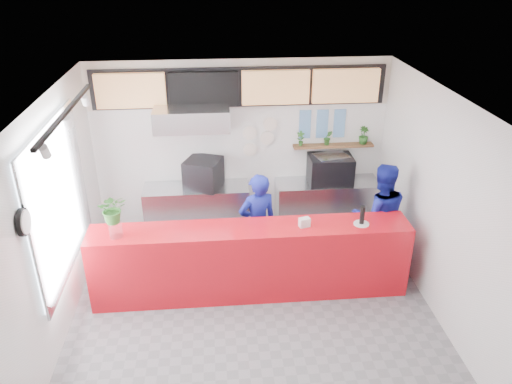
% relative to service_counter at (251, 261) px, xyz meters
% --- Properties ---
extents(floor, '(5.00, 5.00, 0.00)m').
position_rel_service_counter_xyz_m(floor, '(0.00, -0.40, -0.55)').
color(floor, slate).
rests_on(floor, ground).
extents(ceiling, '(5.00, 5.00, 0.00)m').
position_rel_service_counter_xyz_m(ceiling, '(0.00, -0.40, 2.45)').
color(ceiling, silver).
extents(wall_back, '(5.00, 0.00, 5.00)m').
position_rel_service_counter_xyz_m(wall_back, '(0.00, 2.10, 0.95)').
color(wall_back, white).
rests_on(wall_back, ground).
extents(wall_left, '(0.00, 5.00, 5.00)m').
position_rel_service_counter_xyz_m(wall_left, '(-2.50, -0.40, 0.95)').
color(wall_left, white).
rests_on(wall_left, ground).
extents(wall_right, '(0.00, 5.00, 5.00)m').
position_rel_service_counter_xyz_m(wall_right, '(2.50, -0.40, 0.95)').
color(wall_right, white).
rests_on(wall_right, ground).
extents(service_counter, '(4.50, 0.60, 1.10)m').
position_rel_service_counter_xyz_m(service_counter, '(0.00, 0.00, 0.00)').
color(service_counter, red).
rests_on(service_counter, ground).
extents(cream_band, '(5.00, 0.02, 0.80)m').
position_rel_service_counter_xyz_m(cream_band, '(0.00, 2.09, 2.05)').
color(cream_band, beige).
rests_on(cream_band, wall_back).
extents(prep_bench, '(1.80, 0.60, 0.90)m').
position_rel_service_counter_xyz_m(prep_bench, '(-0.80, 1.80, -0.10)').
color(prep_bench, '#B2B5BA').
rests_on(prep_bench, ground).
extents(panini_oven, '(0.72, 0.72, 0.50)m').
position_rel_service_counter_xyz_m(panini_oven, '(-0.66, 1.80, 0.60)').
color(panini_oven, black).
rests_on(panini_oven, prep_bench).
extents(extraction_hood, '(1.20, 0.70, 0.35)m').
position_rel_service_counter_xyz_m(extraction_hood, '(-0.80, 1.75, 1.60)').
color(extraction_hood, '#B2B5BA').
rests_on(extraction_hood, ceiling).
extents(hood_lip, '(1.20, 0.69, 0.31)m').
position_rel_service_counter_xyz_m(hood_lip, '(-0.80, 1.75, 1.40)').
color(hood_lip, '#B2B5BA').
rests_on(hood_lip, ceiling).
extents(right_bench, '(1.80, 0.60, 0.90)m').
position_rel_service_counter_xyz_m(right_bench, '(1.50, 1.80, -0.10)').
color(right_bench, '#B2B5BA').
rests_on(right_bench, ground).
extents(espresso_machine, '(0.75, 0.54, 0.48)m').
position_rel_service_counter_xyz_m(espresso_machine, '(1.53, 1.80, 0.59)').
color(espresso_machine, black).
rests_on(espresso_machine, right_bench).
extents(espresso_tray, '(0.64, 0.51, 0.05)m').
position_rel_service_counter_xyz_m(espresso_tray, '(1.53, 1.80, 0.83)').
color(espresso_tray, '#A5A7AC').
rests_on(espresso_tray, espresso_machine).
extents(herb_shelf, '(1.40, 0.18, 0.04)m').
position_rel_service_counter_xyz_m(herb_shelf, '(1.60, 2.00, 0.95)').
color(herb_shelf, brown).
rests_on(herb_shelf, wall_back).
extents(menu_board_far_left, '(1.10, 0.10, 0.55)m').
position_rel_service_counter_xyz_m(menu_board_far_left, '(-1.75, 1.98, 2.00)').
color(menu_board_far_left, tan).
rests_on(menu_board_far_left, wall_back).
extents(menu_board_mid_left, '(1.10, 0.10, 0.55)m').
position_rel_service_counter_xyz_m(menu_board_mid_left, '(-0.59, 1.98, 2.00)').
color(menu_board_mid_left, black).
rests_on(menu_board_mid_left, wall_back).
extents(menu_board_mid_right, '(1.10, 0.10, 0.55)m').
position_rel_service_counter_xyz_m(menu_board_mid_right, '(0.57, 1.98, 2.00)').
color(menu_board_mid_right, tan).
rests_on(menu_board_mid_right, wall_back).
extents(menu_board_far_right, '(1.10, 0.10, 0.55)m').
position_rel_service_counter_xyz_m(menu_board_far_right, '(1.73, 1.98, 2.00)').
color(menu_board_far_right, tan).
rests_on(menu_board_far_right, wall_back).
extents(soffit, '(4.80, 0.04, 0.65)m').
position_rel_service_counter_xyz_m(soffit, '(0.00, 2.06, 2.00)').
color(soffit, black).
rests_on(soffit, wall_back).
extents(window_pane, '(0.04, 2.20, 1.90)m').
position_rel_service_counter_xyz_m(window_pane, '(-2.47, -0.10, 1.15)').
color(window_pane, silver).
rests_on(window_pane, wall_left).
extents(window_frame, '(0.03, 2.30, 2.00)m').
position_rel_service_counter_xyz_m(window_frame, '(-2.45, -0.10, 1.15)').
color(window_frame, '#B2B5BA').
rests_on(window_frame, wall_left).
extents(wall_clock_rim, '(0.05, 0.30, 0.30)m').
position_rel_service_counter_xyz_m(wall_clock_rim, '(-2.46, -1.30, 1.50)').
color(wall_clock_rim, black).
rests_on(wall_clock_rim, wall_left).
extents(wall_clock_face, '(0.02, 0.26, 0.26)m').
position_rel_service_counter_xyz_m(wall_clock_face, '(-2.43, -1.30, 1.50)').
color(wall_clock_face, white).
rests_on(wall_clock_face, wall_left).
extents(track_rail, '(0.05, 2.40, 0.04)m').
position_rel_service_counter_xyz_m(track_rail, '(-2.10, -0.40, 2.39)').
color(track_rail, black).
rests_on(track_rail, ceiling).
extents(dec_plate_a, '(0.24, 0.03, 0.24)m').
position_rel_service_counter_xyz_m(dec_plate_a, '(0.15, 2.07, 1.20)').
color(dec_plate_a, silver).
rests_on(dec_plate_a, wall_back).
extents(dec_plate_b, '(0.24, 0.03, 0.24)m').
position_rel_service_counter_xyz_m(dec_plate_b, '(0.45, 2.07, 1.10)').
color(dec_plate_b, silver).
rests_on(dec_plate_b, wall_back).
extents(dec_plate_c, '(0.24, 0.03, 0.24)m').
position_rel_service_counter_xyz_m(dec_plate_c, '(0.15, 2.07, 0.90)').
color(dec_plate_c, silver).
rests_on(dec_plate_c, wall_back).
extents(dec_plate_d, '(0.24, 0.03, 0.24)m').
position_rel_service_counter_xyz_m(dec_plate_d, '(0.50, 2.07, 1.35)').
color(dec_plate_d, silver).
rests_on(dec_plate_d, wall_back).
extents(photo_frame_a, '(0.20, 0.02, 0.25)m').
position_rel_service_counter_xyz_m(photo_frame_a, '(1.10, 2.08, 1.45)').
color(photo_frame_a, '#598CBF').
rests_on(photo_frame_a, wall_back).
extents(photo_frame_b, '(0.20, 0.02, 0.25)m').
position_rel_service_counter_xyz_m(photo_frame_b, '(1.40, 2.08, 1.45)').
color(photo_frame_b, '#598CBF').
rests_on(photo_frame_b, wall_back).
extents(photo_frame_c, '(0.20, 0.02, 0.25)m').
position_rel_service_counter_xyz_m(photo_frame_c, '(1.70, 2.08, 1.45)').
color(photo_frame_c, '#598CBF').
rests_on(photo_frame_c, wall_back).
extents(photo_frame_d, '(0.20, 0.02, 0.25)m').
position_rel_service_counter_xyz_m(photo_frame_d, '(1.10, 2.08, 1.20)').
color(photo_frame_d, '#598CBF').
rests_on(photo_frame_d, wall_back).
extents(photo_frame_e, '(0.20, 0.02, 0.25)m').
position_rel_service_counter_xyz_m(photo_frame_e, '(1.40, 2.08, 1.20)').
color(photo_frame_e, '#598CBF').
rests_on(photo_frame_e, wall_back).
extents(photo_frame_f, '(0.20, 0.02, 0.25)m').
position_rel_service_counter_xyz_m(photo_frame_f, '(1.70, 2.08, 1.20)').
color(photo_frame_f, '#598CBF').
rests_on(photo_frame_f, wall_back).
extents(staff_center, '(0.69, 0.55, 1.65)m').
position_rel_service_counter_xyz_m(staff_center, '(0.15, 0.56, 0.27)').
color(staff_center, navy).
rests_on(staff_center, ground).
extents(staff_right, '(0.89, 0.71, 1.75)m').
position_rel_service_counter_xyz_m(staff_right, '(2.03, 0.55, 0.32)').
color(staff_right, navy).
rests_on(staff_right, ground).
extents(herb_a, '(0.15, 0.11, 0.26)m').
position_rel_service_counter_xyz_m(herb_a, '(1.02, 2.00, 1.10)').
color(herb_a, '#295E21').
rests_on(herb_a, herb_shelf).
extents(herb_b, '(0.16, 0.13, 0.26)m').
position_rel_service_counter_xyz_m(herb_b, '(1.50, 2.00, 1.10)').
color(herb_b, '#295E21').
rests_on(herb_b, herb_shelf).
extents(herb_d, '(0.20, 0.19, 0.31)m').
position_rel_service_counter_xyz_m(herb_d, '(2.12, 2.00, 1.12)').
color(herb_d, '#295E21').
rests_on(herb_d, herb_shelf).
extents(glass_vase, '(0.19, 0.19, 0.22)m').
position_rel_service_counter_xyz_m(glass_vase, '(-1.82, -0.08, 0.66)').
color(glass_vase, silver).
rests_on(glass_vase, service_counter).
extents(basil_vase, '(0.43, 0.39, 0.41)m').
position_rel_service_counter_xyz_m(basil_vase, '(-1.82, -0.08, 0.98)').
color(basil_vase, '#295E21').
rests_on(basil_vase, glass_vase).
extents(napkin_holder, '(0.17, 0.13, 0.13)m').
position_rel_service_counter_xyz_m(napkin_holder, '(0.75, -0.03, 0.61)').
color(napkin_holder, silver).
rests_on(napkin_holder, service_counter).
extents(white_plate, '(0.24, 0.24, 0.02)m').
position_rel_service_counter_xyz_m(white_plate, '(1.56, -0.05, 0.56)').
color(white_plate, silver).
rests_on(white_plate, service_counter).
extents(pepper_mill, '(0.08, 0.08, 0.27)m').
position_rel_service_counter_xyz_m(pepper_mill, '(1.56, -0.05, 0.70)').
color(pepper_mill, black).
rests_on(pepper_mill, white_plate).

